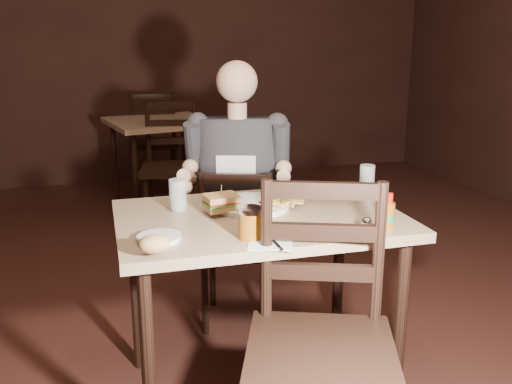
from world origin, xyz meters
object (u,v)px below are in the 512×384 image
object	(u,v)px
diner	(237,157)
chair_far	(238,245)
bg_table	(160,131)
dinner_plate	(252,206)
chair_near	(321,353)
syrup_dispenser	(250,223)
bg_chair_near	(171,168)
glass_left	(178,195)
bg_chair_far	(154,143)
main_table	(260,237)
glass_right	(367,182)
hot_sauce	(389,211)
side_plate	(159,239)

from	to	relation	value
diner	chair_far	bearing A→B (deg)	90.00
bg_table	dinner_plate	size ratio (longest dim) A/B	3.08
chair_near	syrup_dispenser	xyz separation A→B (m)	(-0.13, 0.34, 0.33)
bg_table	syrup_dispenser	world-z (taller)	syrup_dispenser
bg_chair_near	glass_left	world-z (taller)	bg_chair_near
chair_near	bg_chair_far	distance (m)	3.83
main_table	diner	world-z (taller)	diner
glass_right	hot_sauce	xyz separation A→B (m)	(-0.11, -0.39, -0.00)
hot_sauce	glass_left	bearing A→B (deg)	146.86
main_table	dinner_plate	bearing A→B (deg)	91.28
bg_table	bg_chair_far	bearing A→B (deg)	90.00
bg_chair_far	hot_sauce	world-z (taller)	bg_chair_far
bg_table	glass_left	bearing A→B (deg)	-95.78
glass_right	syrup_dispenser	size ratio (longest dim) A/B	1.30
bg_table	chair_near	size ratio (longest dim) A/B	0.94
dinner_plate	chair_near	bearing A→B (deg)	-88.14
bg_table	syrup_dispenser	xyz separation A→B (m)	(-0.07, -2.94, 0.15)
bg_chair_far	diner	distance (m)	2.72
chair_far	dinner_plate	world-z (taller)	chair_far
chair_near	glass_right	bearing A→B (deg)	76.07
bg_chair_far	glass_right	bearing A→B (deg)	104.83
main_table	chair_far	size ratio (longest dim) A/B	1.34
bg_chair_near	diner	xyz separation A→B (m)	(0.09, -1.59, 0.40)
chair_far	chair_near	distance (m)	1.19
dinner_plate	glass_left	size ratio (longest dim) A/B	2.40
main_table	dinner_plate	xyz separation A→B (m)	(-0.00, 0.10, 0.10)
bg_table	syrup_dispenser	size ratio (longest dim) A/B	8.32
diner	glass_left	world-z (taller)	diner
syrup_dispenser	dinner_plate	bearing A→B (deg)	73.90
chair_far	dinner_plate	bearing A→B (deg)	100.92
dinner_plate	diner	bearing A→B (deg)	82.75
bg_chair_near	main_table	bearing A→B (deg)	-77.45
main_table	bg_chair_near	bearing A→B (deg)	91.01
glass_right	glass_left	bearing A→B (deg)	175.64
diner	dinner_plate	distance (m)	0.47
chair_far	dinner_plate	xyz separation A→B (m)	(-0.07, -0.50, 0.36)
chair_near	main_table	bearing A→B (deg)	113.67
main_table	chair_far	world-z (taller)	chair_far
hot_sauce	side_plate	size ratio (longest dim) A/B	0.92
main_table	glass_right	world-z (taller)	glass_right
glass_right	hot_sauce	distance (m)	0.41
hot_sauce	syrup_dispenser	distance (m)	0.51
bg_chair_far	side_plate	size ratio (longest dim) A/B	6.43
side_plate	hot_sauce	bearing A→B (deg)	-8.58
chair_far	dinner_plate	distance (m)	0.62
chair_far	side_plate	bearing A→B (deg)	77.12
bg_table	hot_sauce	distance (m)	3.03
chair_far	syrup_dispenser	world-z (taller)	syrup_dispenser
bg_chair_far	bg_chair_near	world-z (taller)	bg_chair_near
dinner_plate	syrup_dispenser	distance (m)	0.36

